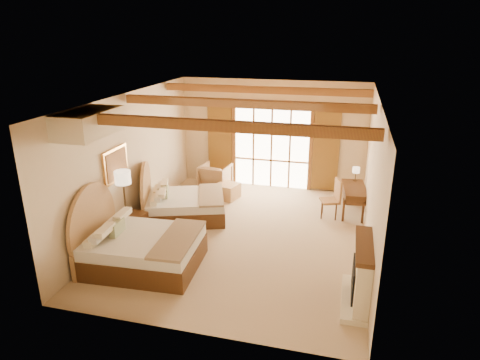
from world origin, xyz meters
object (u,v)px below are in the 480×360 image
(bed_far, at_px, (179,203))
(armchair, at_px, (215,177))
(desk, at_px, (354,199))
(nightstand, at_px, (135,225))
(bed_near, at_px, (135,245))

(bed_far, xyz_separation_m, armchair, (0.27, 2.17, -0.01))
(desk, bearing_deg, nightstand, -157.94)
(bed_near, relative_size, bed_far, 0.95)
(nightstand, xyz_separation_m, desk, (4.89, 2.67, 0.10))
(bed_near, relative_size, nightstand, 4.10)
(bed_near, distance_m, armchair, 4.59)
(nightstand, xyz_separation_m, armchair, (0.87, 3.43, 0.10))
(bed_near, bearing_deg, armchair, 83.77)
(nightstand, bearing_deg, armchair, 85.10)
(bed_far, distance_m, nightstand, 1.40)
(bed_far, height_order, armchair, bed_far)
(bed_near, distance_m, desk, 5.72)
(bed_near, height_order, armchair, bed_near)
(bed_far, bearing_deg, desk, -1.16)
(bed_near, distance_m, nightstand, 1.32)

